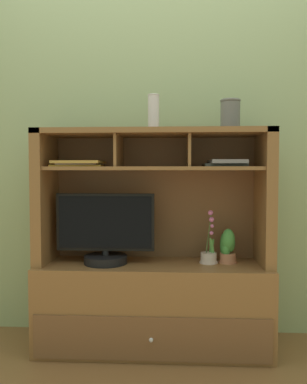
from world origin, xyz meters
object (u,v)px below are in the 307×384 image
at_px(accent_vase, 230,114).
at_px(media_console, 154,279).
at_px(potted_fern, 227,247).
at_px(magazine_stack_left, 79,164).
at_px(ceramic_vase, 154,112).
at_px(magazine_stack_centre, 226,163).
at_px(tv_monitor, 105,234).
at_px(potted_orchid, 209,254).

bearing_deg(accent_vase, media_console, 175.53).
height_order(media_console, accent_vase, accent_vase).
xyz_separation_m(potted_fern, magazine_stack_left, (-0.86, -0.06, 0.48)).
bearing_deg(potted_fern, magazine_stack_left, -176.08).
xyz_separation_m(media_console, ceramic_vase, (0.00, -0.01, 0.97)).
bearing_deg(ceramic_vase, media_console, 90.00).
bearing_deg(accent_vase, magazine_stack_centre, -176.29).
height_order(tv_monitor, ceramic_vase, ceramic_vase).
distance_m(media_console, potted_fern, 0.47).
xyz_separation_m(magazine_stack_left, accent_vase, (0.86, 0.01, 0.28)).
bearing_deg(magazine_stack_left, magazine_stack_centre, 0.62).
bearing_deg(magazine_stack_centre, potted_orchid, 157.23).
bearing_deg(magazine_stack_left, accent_vase, 0.69).
distance_m(potted_orchid, potted_fern, 0.11).
relative_size(magazine_stack_centre, accent_vase, 1.46).
relative_size(potted_orchid, magazine_stack_left, 1.04).
distance_m(media_console, magazine_stack_left, 0.80).
bearing_deg(ceramic_vase, tv_monitor, -172.79).
height_order(tv_monitor, accent_vase, accent_vase).
bearing_deg(ceramic_vase, potted_orchid, 1.48).
height_order(potted_orchid, magazine_stack_centre, magazine_stack_centre).
distance_m(media_console, accent_vase, 1.04).
height_order(potted_fern, magazine_stack_left, magazine_stack_left).
bearing_deg(tv_monitor, media_console, 8.50).
relative_size(magazine_stack_centre, ceramic_vase, 1.19).
relative_size(tv_monitor, magazine_stack_left, 1.90).
bearing_deg(potted_orchid, magazine_stack_centre, -22.77).
bearing_deg(tv_monitor, magazine_stack_left, -178.87).
bearing_deg(potted_fern, accent_vase, -87.31).
distance_m(tv_monitor, ceramic_vase, 0.75).
bearing_deg(magazine_stack_centre, accent_vase, 3.71).
xyz_separation_m(potted_fern, ceramic_vase, (-0.43, -0.02, 0.77)).
relative_size(potted_orchid, ceramic_vase, 1.52).
xyz_separation_m(media_console, accent_vase, (0.43, -0.03, 0.95)).
relative_size(media_console, tv_monitor, 2.36).
bearing_deg(potted_orchid, accent_vase, -18.10).
height_order(media_console, ceramic_vase, ceramic_vase).
xyz_separation_m(potted_orchid, accent_vase, (0.11, -0.04, 0.80)).
bearing_deg(potted_fern, potted_orchid, -173.31).
bearing_deg(potted_orchid, tv_monitor, -175.87).
relative_size(ceramic_vase, accent_vase, 1.23).
relative_size(media_console, magazine_stack_left, 4.48).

